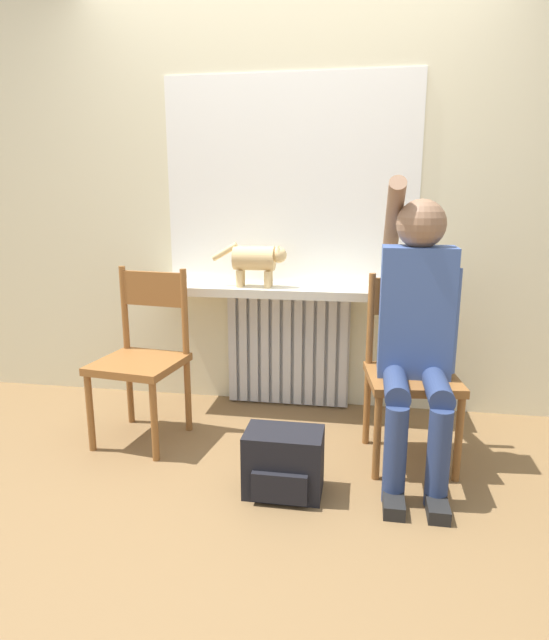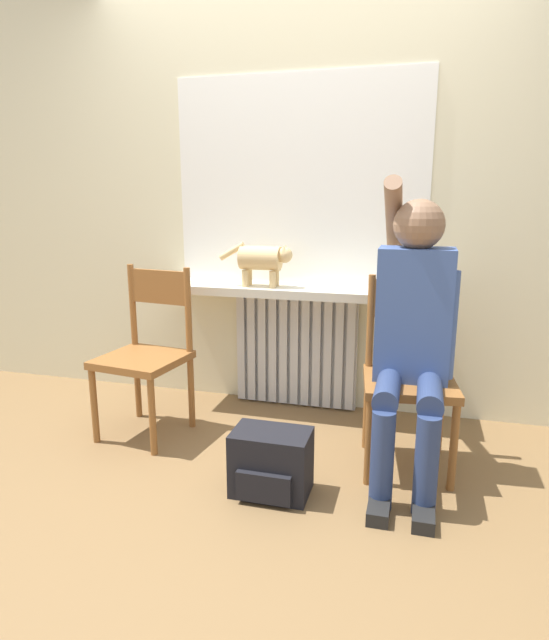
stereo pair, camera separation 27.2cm
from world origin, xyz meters
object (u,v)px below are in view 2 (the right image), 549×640
Objects in this scene: chair_right at (409,373)px; backpack at (271,463)px; chair_left at (147,351)px; person at (413,326)px; cat at (263,259)px.

chair_right is 2.68× the size of backpack.
person is at bearing 3.61° from chair_left.
backpack is at bearing -71.34° from cat.
chair_left is 1.00m from backpack.
person reaches higher than chair_right.
chair_right is at bearing 7.66° from chair_left.
cat is (-0.86, 0.44, 0.47)m from chair_right.
chair_left and chair_right have the same top height.
backpack is (0.30, -0.88, -0.80)m from cat.
cat is 1.23m from backpack.
cat is at bearing 148.41° from person.
backpack is at bearing -20.26° from chair_left.
chair_right is 0.28m from person.
chair_right is 0.66× the size of person.
cat reaches higher than backpack.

